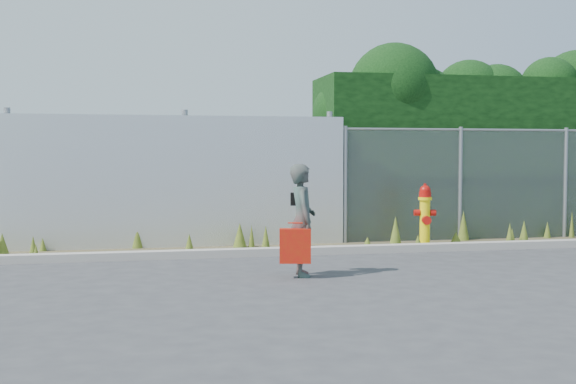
# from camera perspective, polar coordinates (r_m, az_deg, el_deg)

# --- Properties ---
(ground) EXTENTS (80.00, 80.00, 0.00)m
(ground) POSITION_cam_1_polar(r_m,az_deg,el_deg) (9.50, 3.52, -6.45)
(ground) COLOR #38383A
(ground) RESTS_ON ground
(curb) EXTENTS (16.00, 0.22, 0.12)m
(curb) POSITION_cam_1_polar(r_m,az_deg,el_deg) (11.22, 1.09, -4.68)
(curb) COLOR #A29A92
(curb) RESTS_ON ground
(weed_strip) EXTENTS (16.00, 1.30, 0.54)m
(weed_strip) POSITION_cam_1_polar(r_m,az_deg,el_deg) (11.87, 0.98, -4.00)
(weed_strip) COLOR #4B412A
(weed_strip) RESTS_ON ground
(corrugated_fence) EXTENTS (8.50, 0.21, 2.30)m
(corrugated_fence) POSITION_cam_1_polar(r_m,az_deg,el_deg) (12.08, -15.42, 0.73)
(corrugated_fence) COLOR silver
(corrugated_fence) RESTS_ON ground
(chainlink_fence) EXTENTS (6.50, 0.07, 2.05)m
(chainlink_fence) POSITION_cam_1_polar(r_m,az_deg,el_deg) (13.80, 17.39, 0.67)
(chainlink_fence) COLOR gray
(chainlink_fence) RESTS_ON ground
(hedge) EXTENTS (7.44, 1.97, 3.71)m
(hedge) POSITION_cam_1_polar(r_m,az_deg,el_deg) (14.77, 16.14, 4.70)
(hedge) COLOR black
(hedge) RESTS_ON ground
(fire_hydrant) EXTENTS (0.36, 0.32, 1.07)m
(fire_hydrant) POSITION_cam_1_polar(r_m,az_deg,el_deg) (12.21, 10.77, -1.93)
(fire_hydrant) COLOR yellow
(fire_hydrant) RESTS_ON ground
(woman) EXTENTS (0.37, 0.54, 1.44)m
(woman) POSITION_cam_1_polar(r_m,az_deg,el_deg) (9.21, 1.12, -2.24)
(woman) COLOR #106A5E
(woman) RESTS_ON ground
(red_tote_bag) EXTENTS (0.39, 0.14, 0.51)m
(red_tote_bag) POSITION_cam_1_polar(r_m,az_deg,el_deg) (9.05, 0.57, -4.27)
(red_tote_bag) COLOR #AD2609
(black_shoulder_bag) EXTENTS (0.22, 0.09, 0.17)m
(black_shoulder_bag) POSITION_cam_1_polar(r_m,az_deg,el_deg) (9.37, 0.88, -0.56)
(black_shoulder_bag) COLOR black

